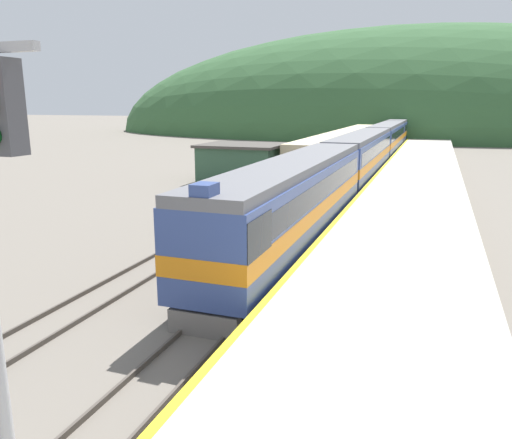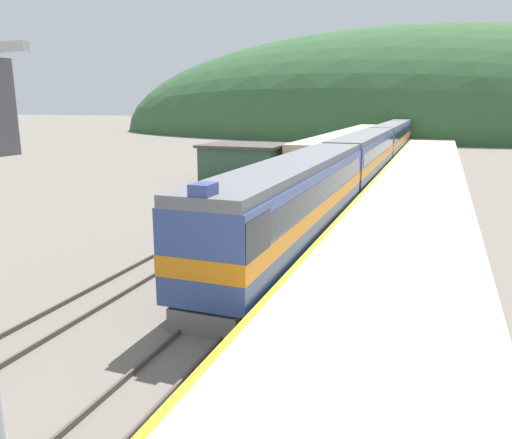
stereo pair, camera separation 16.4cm
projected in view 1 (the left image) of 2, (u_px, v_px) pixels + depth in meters
name	position (u px, v px, depth m)	size (l,w,h in m)	color
track_main	(385.00, 156.00, 67.15)	(1.52, 180.00, 0.16)	#4C443D
track_siding	(349.00, 155.00, 68.79)	(1.52, 180.00, 0.16)	#4C443D
platform	(420.00, 173.00, 47.04)	(6.87, 140.00, 1.13)	#BCB5A5
distant_hills	(408.00, 134.00, 115.01)	(146.08, 65.74, 47.35)	#335B33
station_shed	(243.00, 162.00, 45.96)	(7.40, 6.29, 3.37)	#385B42
express_train_lead_car	(293.00, 201.00, 24.14)	(3.01, 21.10, 4.71)	black
carriage_second	(362.00, 156.00, 45.27)	(3.00, 22.79, 4.35)	black
carriage_third	(387.00, 139.00, 66.97)	(3.00, 22.79, 4.35)	black
carriage_fourth	(400.00, 130.00, 88.66)	(3.00, 22.79, 4.35)	black
siding_train	(342.00, 145.00, 63.49)	(2.90, 44.75, 3.52)	black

